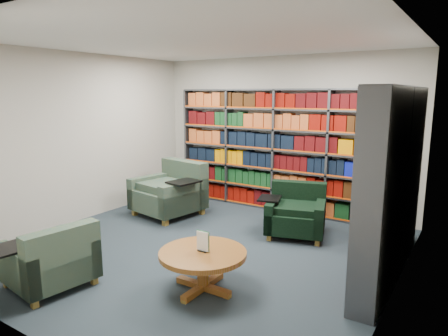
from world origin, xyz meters
The scene contains 7 objects.
room_shell centered at (0.00, 0.00, 1.40)m, with size 5.02×5.02×2.82m.
bookshelf_back centered at (0.00, 2.34, 1.10)m, with size 4.00×0.28×2.20m.
bookshelf_right centered at (2.34, 0.60, 1.10)m, with size 0.28×2.50×2.20m.
chair_teal_left centered at (-1.40, 1.06, 0.38)m, with size 1.29×1.18×0.93m.
chair_green_right centered at (0.88, 1.30, 0.31)m, with size 1.11×1.05×0.77m.
chair_teal_front centered at (-0.70, -1.81, 0.30)m, with size 0.93×1.03×0.75m.
coffee_table centered at (0.73, -0.96, 0.36)m, with size 0.96×0.96×0.67m.
Camera 1 is at (3.14, -4.25, 2.14)m, focal length 32.00 mm.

